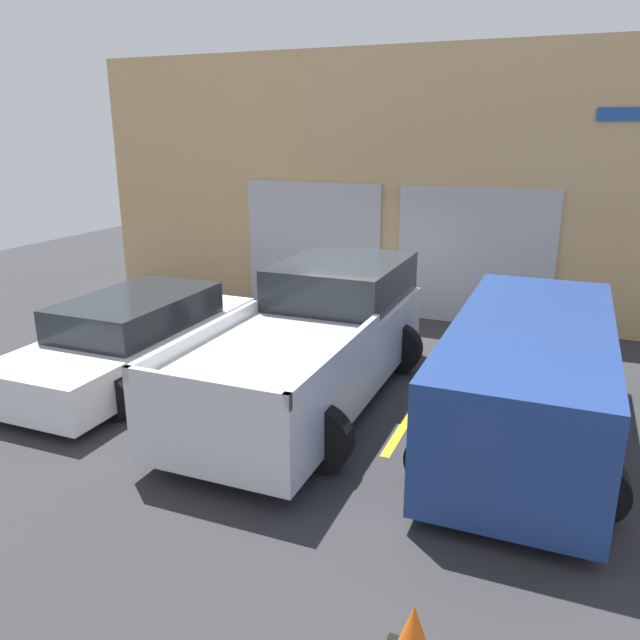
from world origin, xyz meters
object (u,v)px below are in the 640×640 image
Objects in this scene: sedan_side at (528,377)px; sedan_white at (136,338)px; traffic_cone at (413,640)px; pickup_truck at (314,341)px.

sedan_white is at bearing 179.75° from sedan_side.
sedan_side is 8.86× the size of traffic_cone.
pickup_truck reaches higher than sedan_white.
sedan_side reaches higher than sedan_white.
sedan_white is at bearing 144.03° from traffic_cone.
sedan_white is 0.96× the size of sedan_side.
sedan_white reaches higher than traffic_cone.
sedan_side is at bearing -0.25° from sedan_white.
sedan_side is at bearing 83.88° from traffic_cone.
traffic_cone is (5.52, -4.01, -0.34)m from sedan_white.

